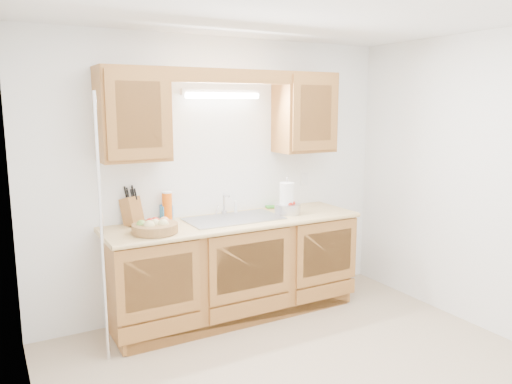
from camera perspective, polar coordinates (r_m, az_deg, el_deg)
room at (r=3.35m, az=6.62°, el=-1.35°), size 3.52×3.50×2.50m
base_cabinets at (r=4.56m, az=-2.49°, el=-8.76°), size 2.20×0.60×0.86m
countertop at (r=4.43m, az=-2.44°, el=-3.41°), size 2.30×0.63×0.04m
upper_cabinet_left at (r=4.15m, az=-13.92°, el=8.60°), size 0.55×0.33×0.75m
upper_cabinet_right at (r=4.86m, az=5.56°, el=9.00°), size 0.55×0.33×0.75m
valance at (r=4.32m, az=-2.60°, el=13.10°), size 2.20×0.05×0.12m
fluorescent_fixture at (r=4.51m, az=-3.89°, el=11.14°), size 0.76×0.08×0.08m
sink at (r=4.46m, az=-2.56°, el=-4.00°), size 0.84×0.46×0.36m
wire_shelf_pole at (r=3.78m, az=-17.21°, el=-4.31°), size 0.03×0.03×2.00m
outlet_plate at (r=5.11m, az=5.55°, el=1.45°), size 0.08×0.01×0.12m
fruit_basket at (r=4.03m, az=-11.48°, el=-3.91°), size 0.37×0.37×0.11m
knife_block at (r=4.32m, az=-14.01°, el=-2.09°), size 0.18×0.23×0.35m
orange_canister at (r=4.40m, az=-10.11°, el=-1.63°), size 0.11×0.11×0.26m
soap_bottle at (r=4.43m, az=-10.21°, el=-1.94°), size 0.10×0.10×0.20m
sponge at (r=4.89m, az=1.88°, el=-1.75°), size 0.14×0.11×0.03m
paper_towel at (r=4.65m, az=3.54°, el=-0.71°), size 0.17×0.17×0.34m
apple_bowl at (r=4.65m, az=3.65°, el=-1.82°), size 0.29×0.29×0.13m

